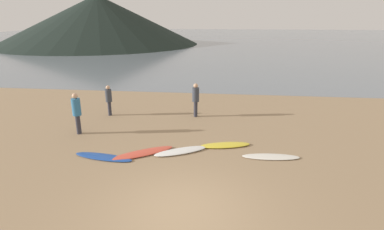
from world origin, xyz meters
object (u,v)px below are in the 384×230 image
Objects in this scene: surfboard_3 at (225,145)px; person_2 at (77,110)px; person_1 at (196,97)px; surfboard_0 at (103,157)px; person_0 at (109,98)px; surfboard_1 at (142,153)px; surfboard_2 at (181,151)px; surfboard_4 at (271,157)px.

person_2 reaches higher than surfboard_3.
person_1 is 0.95× the size of person_2.
person_2 reaches higher than surfboard_0.
surfboard_3 is 6.82m from person_0.
surfboard_3 reaches higher than surfboard_0.
person_1 is at bearing 145.01° from person_2.
person_1 is at bearing 37.18° from surfboard_1.
person_0 is at bearing 108.14° from surfboard_2.
person_0 is at bearing 137.21° from surfboard_3.
surfboard_2 is at bearing -100.83° from person_1.
surfboard_1 is at bearing 29.00° from surfboard_0.
person_2 is (-3.28, 1.70, 1.02)m from surfboard_1.
surfboard_2 is (2.70, 0.79, 0.01)m from surfboard_0.
person_2 is at bearing 134.78° from surfboard_2.
person_2 reaches higher than surfboard_1.
surfboard_3 is 1.27× the size of person_0.
person_1 is at bearing 59.74° from surfboard_2.
person_1 reaches higher than surfboard_0.
surfboard_3 is 1.10× the size of person_2.
person_2 reaches higher than person_0.
surfboard_4 is at bearing -40.65° from surfboard_3.
person_0 is 2.66m from person_2.
surfboard_3 is 6.42m from person_2.
surfboard_1 is at bearing -174.54° from surfboard_3.
surfboard_2 is 3.30m from surfboard_4.
person_0 is (-1.57, 4.79, 0.89)m from surfboard_0.
person_1 is at bearing 122.49° from surfboard_4.
surfboard_2 is at bearing -21.63° from surfboard_1.
surfboard_0 is at bearing 164.54° from surfboard_1.
surfboard_1 is 1.18× the size of surfboard_4.
surfboard_4 is at bearing -63.35° from person_1.
person_1 is 5.60m from person_2.
surfboard_3 is (3.03, 1.07, 0.00)m from surfboard_1.
person_2 reaches higher than surfboard_4.
surfboard_0 is at bearing 65.64° from person_2.
surfboard_2 reaches higher than surfboard_1.
surfboard_3 is at bearing 107.80° from person_2.
surfboard_0 is 2.82m from surfboard_2.
person_0 is (-7.58, 4.08, 0.89)m from surfboard_4.
surfboard_1 reaches higher than surfboard_4.
surfboard_1 is 1.42× the size of person_1.
surfboard_4 is at bearing 103.12° from person_2.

